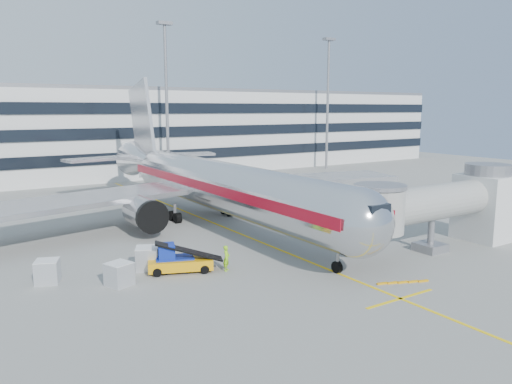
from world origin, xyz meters
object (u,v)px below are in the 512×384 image
cargo_container_left (119,274)px  cargo_container_front (147,258)px  main_jet (211,183)px  baggage_tug (172,259)px  ramp_worker (226,258)px  belt_loader (181,263)px  cargo_container_right (47,271)px

cargo_container_left → cargo_container_front: bearing=38.3°
main_jet → baggage_tug: size_ratio=16.24×
baggage_tug → ramp_worker: baggage_tug is taller
belt_loader → ramp_worker: 3.41m
main_jet → cargo_container_right: (-18.31, -10.40, -3.42)m
cargo_container_left → main_jet: bearing=43.6°
main_jet → cargo_container_left: 20.03m
baggage_tug → cargo_container_right: size_ratio=1.59×
main_jet → cargo_container_right: size_ratio=25.78×
main_jet → cargo_container_left: (-14.28, -13.61, -3.43)m
cargo_container_right → baggage_tug: bearing=-15.7°
belt_loader → cargo_container_right: 9.19m
main_jet → belt_loader: 16.73m
ramp_worker → cargo_container_front: bearing=100.2°
cargo_container_left → belt_loader: bearing=4.4°
cargo_container_right → cargo_container_front: (6.88, -0.96, 0.05)m
main_jet → cargo_container_right: 21.33m
cargo_container_left → baggage_tug: bearing=11.5°
belt_loader → cargo_container_left: bearing=-175.6°
cargo_container_left → cargo_container_right: size_ratio=0.98×
baggage_tug → cargo_container_left: 4.37m
baggage_tug → cargo_container_front: bearing=136.0°
baggage_tug → belt_loader: bearing=-50.0°
main_jet → ramp_worker: size_ratio=26.39×
cargo_container_left → cargo_container_right: 5.15m
cargo_container_right → ramp_worker: ramp_worker is taller
cargo_container_left → ramp_worker: (7.72, -1.23, 0.16)m
baggage_tug → main_jet: bearing=51.9°
baggage_tug → ramp_worker: (3.44, -2.10, 0.06)m
baggage_tug → cargo_container_front: size_ratio=1.45×
belt_loader → baggage_tug: 0.71m
baggage_tug → cargo_container_left: (-4.28, -0.87, -0.10)m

